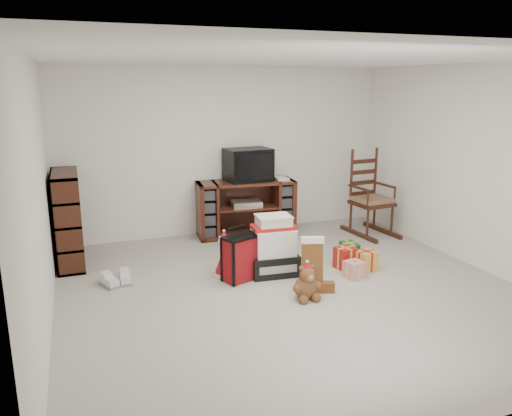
{
  "coord_description": "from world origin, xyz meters",
  "views": [
    {
      "loc": [
        -2.17,
        -4.74,
        2.26
      ],
      "look_at": [
        -0.2,
        0.6,
        0.83
      ],
      "focal_mm": 35.0,
      "sensor_mm": 36.0,
      "label": 1
    }
  ],
  "objects": [
    {
      "name": "tv_stand",
      "position": [
        0.22,
        2.21,
        0.42
      ],
      "size": [
        1.51,
        0.66,
        0.84
      ],
      "rotation": [
        0.0,
        0.0,
        -0.09
      ],
      "color": "#431813",
      "rests_on": "floor"
    },
    {
      "name": "rocking_chair",
      "position": [
        2.03,
        1.64,
        0.46
      ],
      "size": [
        0.62,
        0.94,
        1.35
      ],
      "rotation": [
        0.0,
        0.0,
        0.1
      ],
      "color": "#3B1B10",
      "rests_on": "floor"
    },
    {
      "name": "red_suitcase",
      "position": [
        -0.42,
        0.5,
        0.28
      ],
      "size": [
        0.47,
        0.36,
        0.64
      ],
      "rotation": [
        0.0,
        0.0,
        0.37
      ],
      "color": "maroon",
      "rests_on": "floor"
    },
    {
      "name": "bookshelf",
      "position": [
        -2.31,
        1.79,
        0.57
      ],
      "size": [
        0.32,
        0.97,
        1.19
      ],
      "color": "#3B1B10",
      "rests_on": "floor"
    },
    {
      "name": "crt_television",
      "position": [
        0.27,
        2.22,
        1.08
      ],
      "size": [
        0.7,
        0.53,
        0.48
      ],
      "rotation": [
        0.0,
        0.0,
        0.09
      ],
      "color": "black",
      "rests_on": "tv_stand"
    },
    {
      "name": "gift_cluster",
      "position": [
        1.01,
        0.35,
        0.12
      ],
      "size": [
        0.5,
        0.76,
        0.23
      ],
      "color": "#A31812",
      "rests_on": "floor"
    },
    {
      "name": "santa_figurine",
      "position": [
        0.29,
        0.89,
        0.21
      ],
      "size": [
        0.26,
        0.25,
        0.54
      ],
      "color": "#A8121E",
      "rests_on": "floor"
    },
    {
      "name": "sneaker_pair",
      "position": [
        -1.82,
        0.87,
        0.05
      ],
      "size": [
        0.37,
        0.32,
        0.11
      ],
      "rotation": [
        0.0,
        0.0,
        0.23
      ],
      "color": "silver",
      "rests_on": "floor"
    },
    {
      "name": "room",
      "position": [
        0.0,
        0.0,
        1.25
      ],
      "size": [
        5.01,
        5.01,
        2.51
      ],
      "color": "#AFA9A0",
      "rests_on": "ground"
    },
    {
      "name": "teddy_bear",
      "position": [
        0.06,
        -0.25,
        0.17
      ],
      "size": [
        0.26,
        0.23,
        0.38
      ],
      "color": "brown",
      "rests_on": "floor"
    },
    {
      "name": "stocking",
      "position": [
        0.21,
        -0.08,
        0.32
      ],
      "size": [
        0.32,
        0.21,
        0.63
      ],
      "primitive_type": null,
      "rotation": [
        0.0,
        0.0,
        -0.29
      ],
      "color": "#0B661A",
      "rests_on": "floor"
    },
    {
      "name": "gift_pile",
      "position": [
        0.0,
        0.55,
        0.32
      ],
      "size": [
        0.6,
        0.46,
        0.72
      ],
      "rotation": [
        0.0,
        0.0,
        -0.08
      ],
      "color": "black",
      "rests_on": "floor"
    },
    {
      "name": "mrs_claus_figurine",
      "position": [
        -0.57,
        0.71,
        0.21
      ],
      "size": [
        0.27,
        0.26,
        0.56
      ],
      "color": "#A8121E",
      "rests_on": "floor"
    }
  ]
}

